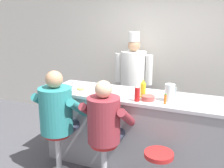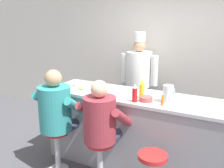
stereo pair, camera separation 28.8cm
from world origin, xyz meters
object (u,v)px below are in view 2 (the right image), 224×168
(water_pitcher_clear, at_px, (168,94))
(breakfast_plate, at_px, (82,89))
(mustard_bottle_yellow, at_px, (142,90))
(ketchup_bottle_red, at_px, (135,93))
(hot_sauce_bottle_orange, at_px, (162,101))
(cook_in_whites_near, at_px, (139,77))
(diner_seated_maroon, at_px, (101,122))
(diner_seated_teal, at_px, (57,111))
(coffee_mug_white, at_px, (77,83))
(cereal_bowl, at_px, (146,99))

(water_pitcher_clear, xyz_separation_m, breakfast_plate, (-1.23, -0.05, -0.09))
(mustard_bottle_yellow, height_order, breakfast_plate, mustard_bottle_yellow)
(ketchup_bottle_red, distance_m, hot_sauce_bottle_orange, 0.35)
(breakfast_plate, bearing_deg, cook_in_whites_near, 76.10)
(mustard_bottle_yellow, height_order, diner_seated_maroon, diner_seated_maroon)
(hot_sauce_bottle_orange, xyz_separation_m, breakfast_plate, (-1.20, 0.08, -0.05))
(diner_seated_teal, bearing_deg, ketchup_bottle_red, 18.83)
(ketchup_bottle_red, xyz_separation_m, mustard_bottle_yellow, (0.02, 0.18, 0.01))
(water_pitcher_clear, bearing_deg, mustard_bottle_yellow, 177.22)
(coffee_mug_white, bearing_deg, ketchup_bottle_red, -13.94)
(coffee_mug_white, relative_size, diner_seated_teal, 0.09)
(breakfast_plate, xyz_separation_m, diner_seated_maroon, (0.58, -0.44, -0.22))
(hot_sauce_bottle_orange, bearing_deg, diner_seated_maroon, -150.37)
(diner_seated_maroon, bearing_deg, ketchup_bottle_red, 48.92)
(hot_sauce_bottle_orange, xyz_separation_m, coffee_mug_white, (-1.39, 0.23, -0.02))
(cereal_bowl, height_order, cook_in_whites_near, cook_in_whites_near)
(coffee_mug_white, xyz_separation_m, diner_seated_maroon, (0.76, -0.59, -0.25))
(water_pitcher_clear, height_order, diner_seated_teal, diner_seated_teal)
(breakfast_plate, bearing_deg, ketchup_bottle_red, -7.25)
(ketchup_bottle_red, height_order, mustard_bottle_yellow, mustard_bottle_yellow)
(ketchup_bottle_red, xyz_separation_m, diner_seated_teal, (-0.96, -0.33, -0.28))
(mustard_bottle_yellow, xyz_separation_m, breakfast_plate, (-0.88, -0.07, -0.10))
(ketchup_bottle_red, relative_size, water_pitcher_clear, 1.05)
(breakfast_plate, relative_size, coffee_mug_white, 2.13)
(breakfast_plate, bearing_deg, diner_seated_teal, -102.28)
(water_pitcher_clear, bearing_deg, diner_seated_maroon, -143.26)
(water_pitcher_clear, xyz_separation_m, coffee_mug_white, (-1.41, 0.10, -0.07))
(ketchup_bottle_red, bearing_deg, cereal_bowl, 35.96)
(cook_in_whites_near, bearing_deg, hot_sauce_bottle_orange, -58.05)
(mustard_bottle_yellow, height_order, cook_in_whites_near, cook_in_whites_near)
(ketchup_bottle_red, distance_m, mustard_bottle_yellow, 0.18)
(cereal_bowl, xyz_separation_m, diner_seated_maroon, (-0.40, -0.41, -0.23))
(ketchup_bottle_red, height_order, hot_sauce_bottle_orange, ketchup_bottle_red)
(ketchup_bottle_red, xyz_separation_m, diner_seated_maroon, (-0.29, -0.33, -0.31))
(ketchup_bottle_red, bearing_deg, cook_in_whites_near, 110.44)
(mustard_bottle_yellow, bearing_deg, hot_sauce_bottle_orange, -24.77)
(water_pitcher_clear, bearing_deg, cook_in_whites_near, 125.29)
(coffee_mug_white, bearing_deg, diner_seated_maroon, -37.82)
(ketchup_bottle_red, distance_m, diner_seated_maroon, 0.54)
(mustard_bottle_yellow, relative_size, cereal_bowl, 1.48)
(breakfast_plate, xyz_separation_m, cook_in_whites_near, (0.33, 1.32, -0.07))
(water_pitcher_clear, height_order, cereal_bowl, water_pitcher_clear)
(diner_seated_teal, bearing_deg, breakfast_plate, 77.72)
(diner_seated_teal, height_order, cook_in_whites_near, cook_in_whites_near)
(mustard_bottle_yellow, distance_m, hot_sauce_bottle_orange, 0.36)
(cereal_bowl, relative_size, coffee_mug_white, 1.32)
(diner_seated_maroon, bearing_deg, cereal_bowl, 45.73)
(coffee_mug_white, xyz_separation_m, diner_seated_teal, (0.09, -0.59, -0.22))
(ketchup_bottle_red, bearing_deg, water_pitcher_clear, 23.44)
(mustard_bottle_yellow, bearing_deg, cook_in_whites_near, 113.86)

